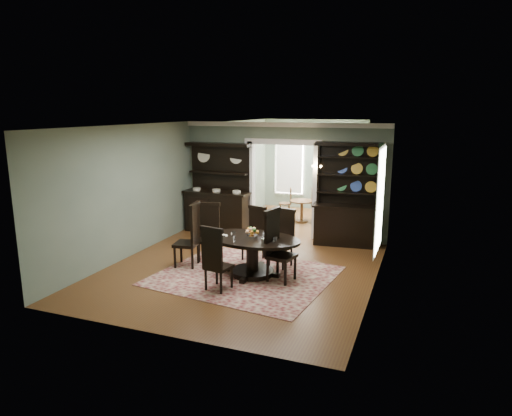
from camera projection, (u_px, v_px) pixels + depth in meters
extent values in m
cube|color=brown|center=(239.00, 271.00, 9.62)|extent=(5.50, 6.00, 0.01)
cube|color=white|center=(238.00, 126.00, 8.98)|extent=(5.50, 6.00, 0.01)
cube|color=gray|center=(126.00, 192.00, 10.25)|extent=(0.01, 6.00, 3.00)
cube|color=gray|center=(377.00, 211.00, 8.35)|extent=(0.01, 6.00, 3.00)
cube|color=gray|center=(158.00, 240.00, 6.56)|extent=(5.50, 0.01, 3.00)
cube|color=gray|center=(220.00, 176.00, 12.67)|extent=(1.85, 0.01, 3.00)
cube|color=gray|center=(353.00, 184.00, 11.41)|extent=(1.85, 0.01, 3.00)
cube|color=gray|center=(284.00, 132.00, 11.78)|extent=(1.80, 0.01, 0.50)
cube|color=white|center=(283.00, 125.00, 11.69)|extent=(5.50, 0.10, 0.12)
cube|color=brown|center=(300.00, 220.00, 13.96)|extent=(3.50, 3.50, 0.01)
cube|color=white|center=(302.00, 121.00, 13.32)|extent=(3.50, 3.50, 0.01)
cube|color=gray|center=(246.00, 169.00, 14.25)|extent=(0.01, 3.50, 3.00)
cube|color=gray|center=(360.00, 174.00, 13.03)|extent=(0.01, 3.50, 3.00)
cube|color=gray|center=(314.00, 165.00, 15.24)|extent=(3.50, 0.01, 3.00)
cube|color=white|center=(290.00, 163.00, 15.48)|extent=(1.05, 0.06, 2.20)
cube|color=white|center=(340.00, 165.00, 14.89)|extent=(1.05, 0.06, 2.20)
cube|color=white|center=(251.00, 187.00, 12.41)|extent=(0.14, 0.25, 2.50)
cube|color=white|center=(316.00, 191.00, 11.78)|extent=(0.14, 0.25, 2.50)
cube|color=white|center=(283.00, 142.00, 11.83)|extent=(2.08, 0.25, 0.14)
cube|color=white|center=(380.00, 200.00, 8.88)|extent=(0.02, 1.10, 2.00)
cube|color=white|center=(380.00, 200.00, 8.88)|extent=(0.01, 1.22, 2.12)
cube|color=black|center=(379.00, 194.00, 9.53)|extent=(0.10, 0.35, 2.10)
cube|color=gold|center=(318.00, 169.00, 11.57)|extent=(0.08, 0.05, 0.18)
sphere|color=#FFD88C|center=(313.00, 166.00, 11.45)|extent=(0.07, 0.07, 0.07)
sphere|color=#FFD88C|center=(321.00, 166.00, 11.38)|extent=(0.07, 0.07, 0.07)
cube|color=maroon|center=(245.00, 276.00, 9.31)|extent=(3.69, 3.29, 0.01)
ellipsoid|color=black|center=(252.00, 239.00, 9.23)|extent=(2.06, 1.36, 0.05)
cylinder|color=black|center=(252.00, 241.00, 9.23)|extent=(1.94, 1.94, 0.03)
cylinder|color=black|center=(252.00, 256.00, 9.30)|extent=(0.25, 0.25, 0.70)
cylinder|color=black|center=(252.00, 272.00, 9.38)|extent=(0.89, 0.89, 0.11)
cylinder|color=white|center=(252.00, 236.00, 9.25)|extent=(0.25, 0.25, 0.04)
cube|color=black|center=(208.00, 241.00, 10.20)|extent=(0.56, 0.55, 0.06)
cube|color=black|center=(210.00, 221.00, 10.31)|extent=(0.45, 0.18, 0.77)
cube|color=black|center=(209.00, 204.00, 10.22)|extent=(0.49, 0.21, 0.08)
cylinder|color=black|center=(199.00, 253.00, 10.09)|extent=(0.05, 0.05, 0.45)
cylinder|color=black|center=(215.00, 253.00, 10.06)|extent=(0.05, 0.05, 0.45)
cylinder|color=black|center=(202.00, 248.00, 10.43)|extent=(0.05, 0.05, 0.45)
cylinder|color=black|center=(218.00, 248.00, 10.41)|extent=(0.05, 0.05, 0.45)
cube|color=black|center=(253.00, 241.00, 10.24)|extent=(0.51, 0.49, 0.06)
cube|color=black|center=(257.00, 224.00, 10.31)|extent=(0.43, 0.14, 0.72)
cube|color=black|center=(257.00, 208.00, 10.23)|extent=(0.47, 0.17, 0.07)
cylinder|color=black|center=(243.00, 251.00, 10.24)|extent=(0.05, 0.05, 0.43)
cylinder|color=black|center=(255.00, 254.00, 10.05)|extent=(0.05, 0.05, 0.43)
cylinder|color=black|center=(251.00, 247.00, 10.51)|extent=(0.05, 0.05, 0.43)
cylinder|color=black|center=(263.00, 250.00, 10.33)|extent=(0.05, 0.05, 0.43)
cube|color=black|center=(280.00, 247.00, 9.77)|extent=(0.54, 0.52, 0.06)
cube|color=black|center=(285.00, 228.00, 9.84)|extent=(0.44, 0.16, 0.75)
cube|color=black|center=(286.00, 210.00, 9.76)|extent=(0.49, 0.18, 0.08)
cylinder|color=black|center=(269.00, 257.00, 9.77)|extent=(0.05, 0.05, 0.45)
cylinder|color=black|center=(283.00, 260.00, 9.58)|extent=(0.05, 0.05, 0.45)
cylinder|color=black|center=(278.00, 253.00, 10.05)|extent=(0.05, 0.05, 0.45)
cylinder|color=black|center=(291.00, 256.00, 9.86)|extent=(0.05, 0.05, 0.45)
cube|color=black|center=(186.00, 244.00, 9.80)|extent=(0.55, 0.57, 0.06)
cube|color=black|center=(195.00, 225.00, 9.67)|extent=(0.14, 0.50, 0.84)
cube|color=black|center=(195.00, 205.00, 9.57)|extent=(0.17, 0.55, 0.09)
cylinder|color=black|center=(181.00, 252.00, 10.07)|extent=(0.05, 0.05, 0.50)
cylinder|color=black|center=(175.00, 257.00, 9.70)|extent=(0.05, 0.05, 0.50)
cylinder|color=black|center=(198.00, 253.00, 10.00)|extent=(0.05, 0.05, 0.50)
cylinder|color=black|center=(192.00, 258.00, 9.63)|extent=(0.05, 0.05, 0.50)
cube|color=black|center=(282.00, 256.00, 8.94)|extent=(0.58, 0.60, 0.07)
cube|color=black|center=(272.00, 233.00, 8.96)|extent=(0.16, 0.51, 0.86)
cube|color=black|center=(272.00, 211.00, 8.87)|extent=(0.19, 0.56, 0.09)
cylinder|color=black|center=(285.00, 274.00, 8.72)|extent=(0.06, 0.06, 0.51)
cylinder|color=black|center=(295.00, 268.00, 9.05)|extent=(0.06, 0.06, 0.51)
cylinder|color=black|center=(268.00, 270.00, 8.93)|extent=(0.06, 0.06, 0.51)
cylinder|color=black|center=(278.00, 264.00, 9.26)|extent=(0.06, 0.06, 0.51)
cube|color=black|center=(219.00, 267.00, 8.53)|extent=(0.51, 0.50, 0.06)
cube|color=black|center=(212.00, 250.00, 8.29)|extent=(0.45, 0.13, 0.75)
cube|color=black|center=(212.00, 229.00, 8.20)|extent=(0.49, 0.15, 0.08)
cylinder|color=black|center=(232.00, 277.00, 8.64)|extent=(0.05, 0.05, 0.44)
cylinder|color=black|center=(217.00, 274.00, 8.81)|extent=(0.05, 0.05, 0.44)
cylinder|color=black|center=(221.00, 283.00, 8.35)|extent=(0.05, 0.05, 0.44)
cylinder|color=black|center=(206.00, 279.00, 8.52)|extent=(0.05, 0.05, 0.44)
cube|color=black|center=(218.00, 212.00, 12.56)|extent=(1.76, 0.65, 1.09)
cube|color=black|center=(217.00, 192.00, 12.44)|extent=(1.87, 0.71, 0.05)
cube|color=black|center=(221.00, 167.00, 12.52)|extent=(1.75, 0.14, 1.29)
cube|color=black|center=(219.00, 173.00, 12.45)|extent=(1.70, 0.35, 0.04)
cube|color=black|center=(218.00, 145.00, 12.27)|extent=(1.86, 0.43, 0.09)
cube|color=black|center=(346.00, 226.00, 11.35)|extent=(1.57, 0.70, 0.98)
cube|color=black|center=(346.00, 206.00, 11.25)|extent=(1.69, 0.77, 0.04)
cube|color=black|center=(349.00, 175.00, 11.28)|extent=(1.53, 0.22, 1.48)
cube|color=black|center=(319.00, 174.00, 11.44)|extent=(0.08, 0.29, 1.53)
cube|color=black|center=(380.00, 177.00, 10.93)|extent=(0.08, 0.29, 1.53)
cube|color=black|center=(350.00, 144.00, 11.00)|extent=(1.66, 0.52, 0.09)
cube|color=black|center=(348.00, 193.00, 11.28)|extent=(1.55, 0.44, 0.03)
cube|color=black|center=(348.00, 175.00, 11.18)|extent=(1.55, 0.44, 0.03)
cube|color=black|center=(349.00, 157.00, 11.09)|extent=(1.55, 0.44, 0.03)
cylinder|color=brown|center=(302.00, 201.00, 13.63)|extent=(0.71, 0.71, 0.04)
cylinder|color=brown|center=(302.00, 211.00, 13.70)|extent=(0.09, 0.09, 0.62)
cylinder|color=brown|center=(301.00, 221.00, 13.76)|extent=(0.39, 0.39, 0.05)
cylinder|color=brown|center=(285.00, 204.00, 14.23)|extent=(0.39, 0.39, 0.04)
cube|color=brown|center=(291.00, 196.00, 14.18)|extent=(0.15, 0.34, 0.49)
cylinder|color=brown|center=(280.00, 210.00, 14.41)|extent=(0.04, 0.04, 0.44)
cylinder|color=brown|center=(281.00, 211.00, 14.15)|extent=(0.04, 0.04, 0.44)
cylinder|color=brown|center=(289.00, 210.00, 14.41)|extent=(0.04, 0.04, 0.44)
cylinder|color=brown|center=(289.00, 211.00, 14.14)|extent=(0.04, 0.04, 0.44)
cylinder|color=brown|center=(319.00, 206.00, 13.60)|extent=(0.44, 0.44, 0.04)
cube|color=brown|center=(312.00, 197.00, 13.56)|extent=(0.14, 0.39, 0.55)
cylinder|color=brown|center=(324.00, 215.00, 13.50)|extent=(0.04, 0.04, 0.49)
cylinder|color=brown|center=(323.00, 213.00, 13.79)|extent=(0.04, 0.04, 0.49)
cylinder|color=brown|center=(313.00, 215.00, 13.52)|extent=(0.04, 0.04, 0.49)
cylinder|color=brown|center=(313.00, 213.00, 13.82)|extent=(0.04, 0.04, 0.49)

